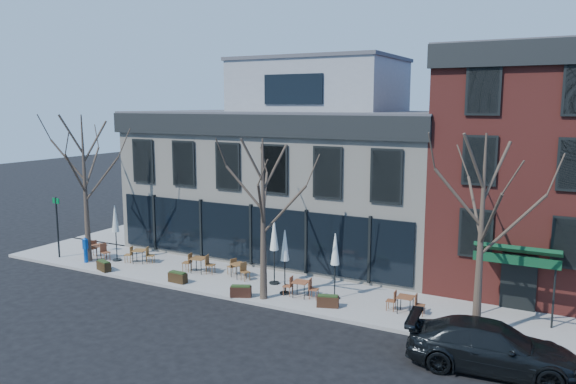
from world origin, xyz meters
The scene contains 25 objects.
ground centered at (0.00, 0.00, 0.00)m, with size 120.00×120.00×0.00m, color black.
sidewalk_front centered at (3.25, -2.15, 0.07)m, with size 33.50×4.70×0.15m, color gray.
sidewalk_side centered at (-11.25, 6.00, 0.07)m, with size 4.50×12.00×0.15m, color gray.
corner_building centered at (0.07, 5.07, 4.72)m, with size 18.39×10.39×11.10m.
red_brick_building centered at (13.00, 4.98, 5.64)m, with size 8.20×11.78×11.18m.
tree_corner centered at (-8.49, -3.20, 4.25)m, with size 3.93×3.98×7.92m.
tree_mid centered at (3.01, -3.90, 3.79)m, with size 3.50×3.55×7.04m.
tree_right centered at (12.01, -3.90, 4.02)m, with size 3.72×3.77×7.48m.
sign_pole centered at (-10.50, -3.50, 2.07)m, with size 0.50×0.10×3.40m.
parked_sedan centered at (12.84, -5.92, 0.79)m, with size 2.22×5.45×1.58m, color black.
call_box centered at (-8.36, -3.54, 0.89)m, with size 0.28×0.28×1.40m.
cafe_set_0 centered at (-8.35, -2.65, 0.63)m, with size 1.82×0.84×0.94m.
cafe_set_1 centered at (-5.74, -2.23, 0.60)m, with size 1.69×0.98×0.87m.
cafe_set_2 centered at (-1.86, -2.16, 0.63)m, with size 1.83×0.82×0.94m.
cafe_set_3 centered at (0.37, -1.89, 0.59)m, with size 1.65×1.02×0.86m.
cafe_set_4 centered at (4.36, -2.97, 0.60)m, with size 1.69×0.73×0.87m.
cafe_set_5 centered at (9.00, -2.65, 0.59)m, with size 1.62×0.67×0.85m.
umbrella_0 centered at (-7.15, -2.49, 2.31)m, with size 0.49×0.49×3.06m.
umbrella_2 centered at (2.41, -1.90, 2.36)m, with size 0.50×0.50×3.13m.
umbrella_3 centered at (3.53, -2.92, 2.23)m, with size 0.47×0.47×2.94m.
umbrella_4 centered at (5.77, -2.45, 2.22)m, with size 0.47×0.47×2.94m.
planter_0 centered at (-6.35, -4.20, 0.41)m, with size 1.00×0.64×0.52m.
planter_1 centered at (-1.77, -3.92, 0.41)m, with size 0.95×0.41×0.52m.
planter_2 centered at (2.00, -4.20, 0.41)m, with size 1.00×0.73×0.52m.
planter_3 centered at (5.93, -3.53, 0.41)m, with size 0.99×0.65×0.52m.
Camera 1 is at (15.11, -24.28, 8.63)m, focal length 35.00 mm.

